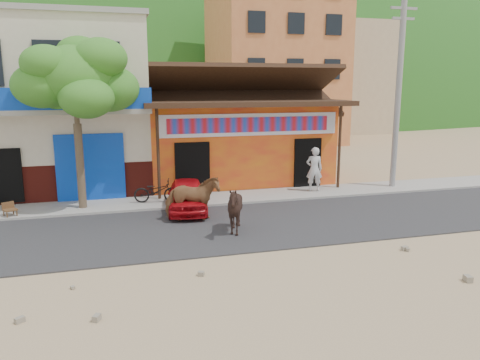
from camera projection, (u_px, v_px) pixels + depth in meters
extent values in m
plane|color=#9E825B|center=(252.00, 253.00, 12.56)|extent=(120.00, 120.00, 0.00)
cube|color=#28282B|center=(229.00, 226.00, 14.92)|extent=(60.00, 5.00, 0.04)
cube|color=gray|center=(207.00, 199.00, 18.21)|extent=(60.00, 2.00, 0.12)
cube|color=orange|center=(231.00, 142.00, 22.16)|extent=(8.00, 6.00, 3.60)
cube|color=beige|center=(60.00, 107.00, 19.86)|extent=(7.00, 6.00, 7.00)
cube|color=#CC723F|center=(273.00, 64.00, 36.37)|extent=(9.00, 9.00, 12.00)
cube|color=tan|center=(341.00, 79.00, 44.59)|extent=(8.00, 8.00, 10.00)
ellipsoid|color=#194C14|center=(127.00, 37.00, 76.23)|extent=(100.00, 40.00, 24.00)
cylinder|color=gray|center=(398.00, 93.00, 19.55)|extent=(0.24, 0.24, 8.00)
imported|color=#906039|center=(192.00, 199.00, 15.32)|extent=(1.83, 0.97, 1.49)
imported|color=black|center=(235.00, 209.00, 14.01)|extent=(1.77, 1.71, 1.49)
imported|color=red|center=(187.00, 195.00, 16.58)|extent=(1.77, 3.46, 1.13)
imported|color=black|center=(156.00, 191.00, 17.44)|extent=(1.75, 0.88, 0.88)
imported|color=silver|center=(314.00, 169.00, 19.22)|extent=(0.75, 0.58, 1.83)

